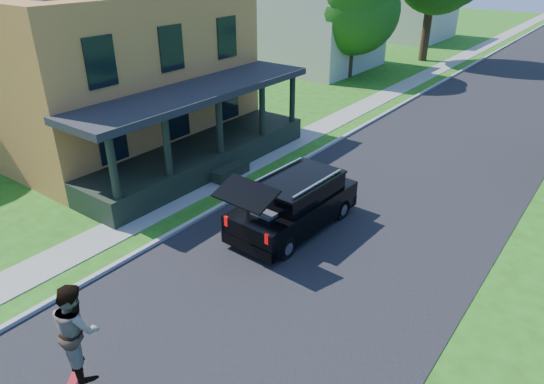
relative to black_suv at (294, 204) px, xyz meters
The scene contains 9 objects.
ground 4.67m from the black_suv, 72.24° to the right, with size 140.00×140.00×0.00m, color #285511.
street 15.71m from the black_suv, 84.88° to the left, with size 8.00×120.00×0.02m, color black.
curb 15.87m from the black_suv, 99.62° to the left, with size 0.15×120.00×0.12m, color gray.
sidewalk 16.20m from the black_suv, 105.04° to the left, with size 1.30×120.00×0.03m, color gray.
front_walk 8.30m from the black_suv, 168.63° to the left, with size 6.50×1.20×0.03m, color gray.
main_house 12.22m from the black_suv, behind, with size 15.56×15.56×10.10m.
neighbor_house_mid 23.30m from the black_suv, 121.65° to the left, with size 12.78×12.78×8.30m.
black_suv is the anchor object (origin of this frame).
skateboarder 7.42m from the black_suv, 86.89° to the right, with size 1.06×0.92×1.88m.
Camera 1 is at (5.69, -6.17, 7.60)m, focal length 32.00 mm.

